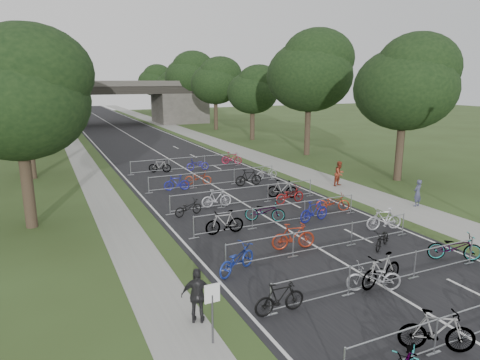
% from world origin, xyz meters
% --- Properties ---
extents(ground, '(200.00, 200.00, 0.00)m').
position_xyz_m(ground, '(0.00, 0.00, 0.00)').
color(ground, '#32441D').
rests_on(ground, ground).
extents(road, '(11.00, 140.00, 0.01)m').
position_xyz_m(road, '(0.00, 50.00, 0.01)').
color(road, black).
rests_on(road, ground).
extents(sidewalk_right, '(3.00, 140.00, 0.01)m').
position_xyz_m(sidewalk_right, '(8.00, 50.00, 0.01)').
color(sidewalk_right, gray).
rests_on(sidewalk_right, ground).
extents(sidewalk_left, '(2.00, 140.00, 0.01)m').
position_xyz_m(sidewalk_left, '(-7.50, 50.00, 0.01)').
color(sidewalk_left, gray).
rests_on(sidewalk_left, ground).
extents(lane_markings, '(0.12, 140.00, 0.00)m').
position_xyz_m(lane_markings, '(0.00, 50.00, 0.00)').
color(lane_markings, silver).
rests_on(lane_markings, ground).
extents(overpass_bridge, '(31.00, 8.00, 7.05)m').
position_xyz_m(overpass_bridge, '(0.00, 65.00, 3.53)').
color(overpass_bridge, '#43403C').
rests_on(overpass_bridge, ground).
extents(park_sign, '(0.45, 0.06, 1.83)m').
position_xyz_m(park_sign, '(-6.80, 3.00, 1.27)').
color(park_sign, '#4C4C51').
rests_on(park_sign, ground).
extents(tree_left_0, '(6.72, 6.72, 10.25)m').
position_xyz_m(tree_left_0, '(-11.39, 15.93, 6.49)').
color(tree_left_0, '#33261C').
rests_on(tree_left_0, ground).
extents(tree_right_0, '(7.17, 7.17, 10.93)m').
position_xyz_m(tree_right_0, '(13.11, 15.93, 6.92)').
color(tree_right_0, '#33261C').
rests_on(tree_right_0, ground).
extents(tree_left_1, '(7.56, 7.56, 11.53)m').
position_xyz_m(tree_left_1, '(-11.39, 27.93, 7.30)').
color(tree_left_1, '#33261C').
rests_on(tree_left_1, ground).
extents(tree_right_1, '(8.18, 8.18, 12.47)m').
position_xyz_m(tree_right_1, '(13.11, 27.93, 7.90)').
color(tree_right_1, '#33261C').
rests_on(tree_right_1, ground).
extents(tree_left_2, '(8.40, 8.40, 12.81)m').
position_xyz_m(tree_left_2, '(-11.39, 39.93, 8.12)').
color(tree_left_2, '#33261C').
rests_on(tree_left_2, ground).
extents(tree_right_2, '(6.16, 6.16, 9.39)m').
position_xyz_m(tree_right_2, '(13.11, 39.93, 5.95)').
color(tree_right_2, '#33261C').
rests_on(tree_right_2, ground).
extents(tree_left_3, '(6.72, 6.72, 10.25)m').
position_xyz_m(tree_left_3, '(-11.39, 51.93, 6.49)').
color(tree_left_3, '#33261C').
rests_on(tree_left_3, ground).
extents(tree_right_3, '(7.17, 7.17, 10.93)m').
position_xyz_m(tree_right_3, '(13.11, 51.93, 6.92)').
color(tree_right_3, '#33261C').
rests_on(tree_right_3, ground).
extents(tree_left_4, '(7.56, 7.56, 11.53)m').
position_xyz_m(tree_left_4, '(-11.39, 63.93, 7.30)').
color(tree_left_4, '#33261C').
rests_on(tree_left_4, ground).
extents(tree_right_4, '(8.18, 8.18, 12.47)m').
position_xyz_m(tree_right_4, '(13.11, 63.93, 7.90)').
color(tree_right_4, '#33261C').
rests_on(tree_right_4, ground).
extents(tree_left_5, '(8.40, 8.40, 12.81)m').
position_xyz_m(tree_left_5, '(-11.39, 75.93, 8.12)').
color(tree_left_5, '#33261C').
rests_on(tree_left_5, ground).
extents(tree_right_5, '(6.16, 6.16, 9.39)m').
position_xyz_m(tree_right_5, '(13.11, 75.93, 5.95)').
color(tree_right_5, '#33261C').
rests_on(tree_right_5, ground).
extents(tree_left_6, '(6.72, 6.72, 10.25)m').
position_xyz_m(tree_left_6, '(-11.39, 87.93, 6.49)').
color(tree_left_6, '#33261C').
rests_on(tree_left_6, ground).
extents(tree_right_6, '(7.17, 7.17, 10.93)m').
position_xyz_m(tree_right_6, '(13.11, 87.93, 6.92)').
color(tree_right_6, '#33261C').
rests_on(tree_right_6, ground).
extents(barrier_row_0, '(9.70, 0.08, 1.10)m').
position_xyz_m(barrier_row_0, '(0.00, 0.00, 0.55)').
color(barrier_row_0, '#A4A6AC').
rests_on(barrier_row_0, ground).
extents(barrier_row_1, '(9.70, 0.08, 1.10)m').
position_xyz_m(barrier_row_1, '(0.00, 3.60, 0.55)').
color(barrier_row_1, '#A4A6AC').
rests_on(barrier_row_1, ground).
extents(barrier_row_2, '(9.70, 0.08, 1.10)m').
position_xyz_m(barrier_row_2, '(0.00, 7.20, 0.55)').
color(barrier_row_2, '#A4A6AC').
rests_on(barrier_row_2, ground).
extents(barrier_row_3, '(9.70, 0.08, 1.10)m').
position_xyz_m(barrier_row_3, '(0.00, 11.00, 0.55)').
color(barrier_row_3, '#A4A6AC').
rests_on(barrier_row_3, ground).
extents(barrier_row_4, '(9.70, 0.08, 1.10)m').
position_xyz_m(barrier_row_4, '(0.00, 15.00, 0.55)').
color(barrier_row_4, '#A4A6AC').
rests_on(barrier_row_4, ground).
extents(barrier_row_5, '(9.70, 0.08, 1.10)m').
position_xyz_m(barrier_row_5, '(0.00, 20.00, 0.55)').
color(barrier_row_5, '#A4A6AC').
rests_on(barrier_row_5, ground).
extents(barrier_row_6, '(9.70, 0.08, 1.10)m').
position_xyz_m(barrier_row_6, '(0.00, 26.00, 0.55)').
color(barrier_row_6, '#A4A6AC').
rests_on(barrier_row_6, ground).
extents(bike_1, '(2.03, 1.59, 1.23)m').
position_xyz_m(bike_1, '(-1.40, 0.08, 0.61)').
color(bike_1, '#A4A6AC').
rests_on(bike_1, ground).
extents(bike_4, '(1.78, 0.54, 1.06)m').
position_xyz_m(bike_4, '(-4.30, 3.57, 0.53)').
color(bike_4, black).
rests_on(bike_4, ground).
extents(bike_5, '(2.08, 1.38, 1.03)m').
position_xyz_m(bike_5, '(-0.55, 3.46, 0.52)').
color(bike_5, gray).
rests_on(bike_5, ground).
extents(bike_6, '(2.10, 0.87, 1.23)m').
position_xyz_m(bike_6, '(-0.05, 3.64, 0.61)').
color(bike_6, '#A4A6AC').
rests_on(bike_6, ground).
extents(bike_7, '(2.22, 1.77, 1.13)m').
position_xyz_m(bike_7, '(4.30, 4.12, 0.57)').
color(bike_7, '#A4A6AC').
rests_on(bike_7, ground).
extents(bike_8, '(2.17, 1.61, 1.09)m').
position_xyz_m(bike_8, '(-4.30, 6.84, 0.54)').
color(bike_8, navy).
rests_on(bike_8, ground).
extents(bike_9, '(2.05, 0.96, 1.19)m').
position_xyz_m(bike_9, '(-1.09, 7.91, 0.59)').
color(bike_9, maroon).
rests_on(bike_9, ground).
extents(bike_10, '(1.73, 1.36, 0.87)m').
position_xyz_m(bike_10, '(2.54, 6.34, 0.44)').
color(bike_10, black).
rests_on(bike_10, ground).
extents(bike_11, '(1.96, 0.94, 1.13)m').
position_xyz_m(bike_11, '(4.30, 8.13, 0.57)').
color(bike_11, '#B0AFB7').
rests_on(bike_11, ground).
extents(bike_12, '(1.96, 0.70, 1.16)m').
position_xyz_m(bike_12, '(-3.05, 10.95, 0.58)').
color(bike_12, '#A4A6AC').
rests_on(bike_12, ground).
extents(bike_13, '(2.19, 1.76, 1.12)m').
position_xyz_m(bike_13, '(-0.42, 11.77, 0.56)').
color(bike_13, '#A4A6AC').
rests_on(bike_13, ground).
extents(bike_14, '(1.94, 0.78, 1.13)m').
position_xyz_m(bike_14, '(1.91, 10.67, 0.56)').
color(bike_14, navy).
rests_on(bike_14, ground).
extents(bike_15, '(2.02, 1.38, 1.01)m').
position_xyz_m(bike_15, '(3.92, 11.75, 0.50)').
color(bike_15, '#9F2D17').
rests_on(bike_15, ground).
extents(bike_16, '(1.79, 1.01, 0.89)m').
position_xyz_m(bike_16, '(-3.75, 14.40, 0.45)').
color(bike_16, black).
rests_on(bike_16, ground).
extents(bike_17, '(1.84, 0.70, 1.08)m').
position_xyz_m(bike_17, '(-1.76, 15.21, 0.54)').
color(bike_17, '#BBBBC3').
rests_on(bike_17, ground).
extents(bike_18, '(2.04, 0.84, 1.04)m').
position_xyz_m(bike_18, '(2.51, 14.08, 0.52)').
color(bike_18, maroon).
rests_on(bike_18, ground).
extents(bike_19, '(1.93, 1.43, 1.15)m').
position_xyz_m(bike_19, '(2.75, 15.34, 0.58)').
color(bike_19, '#A4A6AC').
rests_on(bike_19, ground).
extents(bike_20, '(1.78, 0.83, 1.03)m').
position_xyz_m(bike_20, '(-2.72, 19.96, 0.51)').
color(bike_20, navy).
rests_on(bike_20, ground).
extents(bike_21, '(1.99, 1.32, 0.99)m').
position_xyz_m(bike_21, '(-0.89, 20.83, 0.49)').
color(bike_21, maroon).
rests_on(bike_21, ground).
extents(bike_22, '(1.96, 0.70, 1.16)m').
position_xyz_m(bike_22, '(2.21, 19.08, 0.58)').
color(bike_22, black).
rests_on(bike_22, ground).
extents(bike_23, '(1.91, 0.88, 0.97)m').
position_xyz_m(bike_23, '(4.30, 20.22, 0.48)').
color(bike_23, '#A1A2A8').
rests_on(bike_23, ground).
extents(bike_25, '(1.81, 1.20, 1.06)m').
position_xyz_m(bike_25, '(-2.30, 25.98, 0.53)').
color(bike_25, '#A4A6AC').
rests_on(bike_25, ground).
extents(bike_26, '(1.90, 0.83, 0.97)m').
position_xyz_m(bike_26, '(0.74, 25.51, 0.48)').
color(bike_26, '#231C9E').
rests_on(bike_26, ground).
extents(bike_27, '(1.81, 1.35, 1.08)m').
position_xyz_m(bike_27, '(4.30, 26.67, 0.54)').
color(bike_27, maroon).
rests_on(bike_27, ground).
extents(pedestrian_a, '(0.65, 0.50, 1.59)m').
position_xyz_m(pedestrian_a, '(8.98, 10.43, 0.80)').
color(pedestrian_a, '#393C56').
rests_on(pedestrian_a, ground).
extents(pedestrian_b, '(1.01, 0.88, 1.75)m').
position_xyz_m(pedestrian_b, '(7.93, 16.35, 0.87)').
color(pedestrian_b, maroon).
rests_on(pedestrian_b, ground).
extents(pedestrian_c, '(1.11, 0.85, 1.75)m').
position_xyz_m(pedestrian_c, '(-6.80, 4.20, 0.88)').
color(pedestrian_c, black).
rests_on(pedestrian_c, ground).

